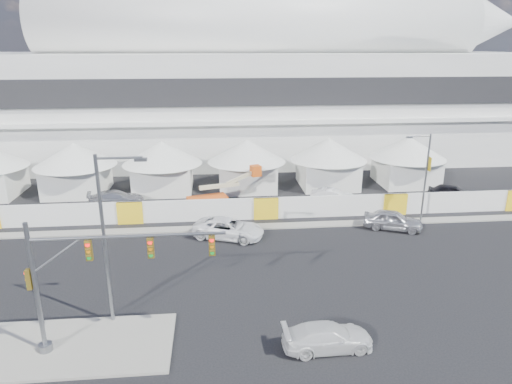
{
  "coord_description": "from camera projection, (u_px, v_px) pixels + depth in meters",
  "views": [
    {
      "loc": [
        1.44,
        -23.9,
        15.02
      ],
      "look_at": [
        4.68,
        10.0,
        4.03
      ],
      "focal_mm": 32.0,
      "sensor_mm": 36.0,
      "label": 1
    }
  ],
  "objects": [
    {
      "name": "streetlight_curb",
      "position": [
        424.0,
        172.0,
        39.32
      ],
      "size": [
        2.34,
        0.53,
        7.91
      ],
      "color": "gray",
      "rests_on": "ground"
    },
    {
      "name": "tent_row",
      "position": [
        205.0,
        161.0,
        48.94
      ],
      "size": [
        53.4,
        8.4,
        5.4
      ],
      "color": "silver",
      "rests_on": "ground"
    },
    {
      "name": "traffic_mast",
      "position": [
        79.0,
        280.0,
        22.28
      ],
      "size": [
        9.65,
        0.68,
        7.01
      ],
      "color": "slate",
      "rests_on": "median_island"
    },
    {
      "name": "lot_car_c",
      "position": [
        116.0,
        198.0,
        44.46
      ],
      "size": [
        3.11,
        5.6,
        1.54
      ],
      "primitive_type": "imported",
      "rotation": [
        0.0,
        0.0,
        1.76
      ],
      "color": "#A9A8AD",
      "rests_on": "ground"
    },
    {
      "name": "median_island",
      "position": [
        76.0,
        346.0,
        23.72
      ],
      "size": [
        10.0,
        5.0,
        0.15
      ],
      "primitive_type": "cube",
      "color": "gray",
      "rests_on": "ground"
    },
    {
      "name": "boom_lift",
      "position": [
        215.0,
        198.0,
        43.88
      ],
      "size": [
        7.62,
        2.64,
        3.75
      ],
      "rotation": [
        0.0,
        0.0,
        0.28
      ],
      "color": "#E25615",
      "rests_on": "ground"
    },
    {
      "name": "sedan_silver",
      "position": [
        393.0,
        220.0,
        38.8
      ],
      "size": [
        3.64,
        5.26,
        1.66
      ],
      "primitive_type": "imported",
      "rotation": [
        0.0,
        0.0,
        1.19
      ],
      "color": "silver",
      "rests_on": "ground"
    },
    {
      "name": "far_curb",
      "position": [
        424.0,
        221.0,
        40.75
      ],
      "size": [
        80.0,
        1.2,
        0.12
      ],
      "primitive_type": "cube",
      "color": "gray",
      "rests_on": "ground"
    },
    {
      "name": "pickup_curb",
      "position": [
        229.0,
        228.0,
        37.11
      ],
      "size": [
        4.48,
        6.31,
        1.6
      ],
      "primitive_type": "imported",
      "rotation": [
        0.0,
        0.0,
        1.22
      ],
      "color": "white",
      "rests_on": "ground"
    },
    {
      "name": "pickup_near",
      "position": [
        328.0,
        337.0,
        23.51
      ],
      "size": [
        2.1,
        4.78,
        1.37
      ],
      "primitive_type": "imported",
      "rotation": [
        0.0,
        0.0,
        1.61
      ],
      "color": "silver",
      "rests_on": "ground"
    },
    {
      "name": "ground",
      "position": [
        194.0,
        310.0,
        27.12
      ],
      "size": [
        160.0,
        160.0,
        0.0
      ],
      "primitive_type": "plane",
      "color": "black",
      "rests_on": "ground"
    },
    {
      "name": "lot_car_a",
      "position": [
        333.0,
        196.0,
        45.23
      ],
      "size": [
        2.9,
        4.67,
        1.45
      ],
      "primitive_type": "imported",
      "rotation": [
        0.0,
        0.0,
        1.24
      ],
      "color": "white",
      "rests_on": "ground"
    },
    {
      "name": "hoarding_fence",
      "position": [
        266.0,
        208.0,
        41.1
      ],
      "size": [
        70.0,
        0.25,
        2.0
      ],
      "primitive_type": "cube",
      "color": "white",
      "rests_on": "ground"
    },
    {
      "name": "streetlight_median",
      "position": [
        108.0,
        229.0,
        24.24
      ],
      "size": [
        2.66,
        0.27,
        9.62
      ],
      "color": "slate",
      "rests_on": "median_island"
    },
    {
      "name": "stadium",
      "position": [
        263.0,
        86.0,
        64.32
      ],
      "size": [
        80.0,
        24.8,
        21.98
      ],
      "color": "silver",
      "rests_on": "ground"
    },
    {
      "name": "lot_car_b",
      "position": [
        452.0,
        192.0,
        46.34
      ],
      "size": [
        3.28,
        4.95,
        1.57
      ],
      "primitive_type": "imported",
      "rotation": [
        0.0,
        0.0,
        1.23
      ],
      "color": "black",
      "rests_on": "ground"
    }
  ]
}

